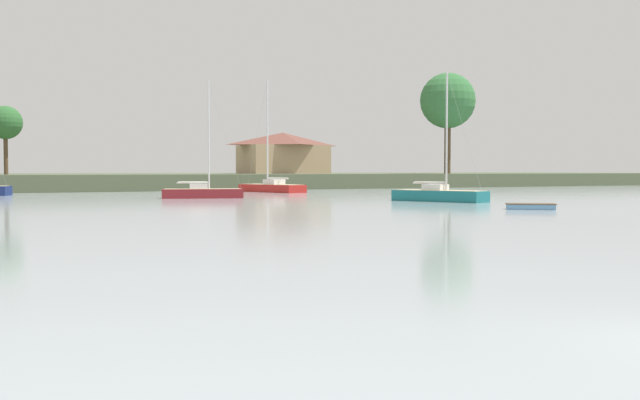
{
  "coord_description": "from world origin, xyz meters",
  "views": [
    {
      "loc": [
        -9.82,
        -6.74,
        2.51
      ],
      "look_at": [
        6.86,
        27.72,
        0.96
      ],
      "focal_mm": 41.76,
      "sensor_mm": 36.0,
      "label": 1
    }
  ],
  "objects": [
    {
      "name": "far_shore_bank",
      "position": [
        0.0,
        103.6,
        0.99
      ],
      "size": [
        214.59,
        47.24,
        1.98
      ],
      "primitive_type": "cube",
      "color": "#4C563D",
      "rests_on": "ground"
    },
    {
      "name": "sailboat_teal",
      "position": [
        24.61,
        42.49,
        0.24
      ],
      "size": [
        5.19,
        7.99,
        10.88
      ],
      "color": "#196B70",
      "rests_on": "ground"
    },
    {
      "name": "sailboat_red",
      "position": [
        22.05,
        71.71,
        0.27
      ],
      "size": [
        5.04,
        9.65,
        13.39
      ],
      "color": "#B2231E",
      "rests_on": "ground"
    },
    {
      "name": "dinghy_skyblue",
      "position": [
        22.92,
        30.02,
        0.13
      ],
      "size": [
        3.32,
        2.98,
        0.52
      ],
      "color": "#669ECC",
      "rests_on": "ground"
    },
    {
      "name": "sailboat_maroon",
      "position": [
        9.57,
        57.35,
        0.24
      ],
      "size": [
        7.33,
        3.57,
        11.04
      ],
      "color": "maroon",
      "rests_on": "ground"
    },
    {
      "name": "shore_tree_inland_b",
      "position": [
        55.59,
        84.77,
        12.73
      ],
      "size": [
        8.23,
        8.23,
        14.96
      ],
      "color": "brown",
      "rests_on": "far_shore_bank"
    },
    {
      "name": "shore_tree_inland_c",
      "position": [
        -4.93,
        88.79,
        8.06
      ],
      "size": [
        3.95,
        3.95,
        8.13
      ],
      "color": "brown",
      "rests_on": "far_shore_bank"
    },
    {
      "name": "cottage_eastern",
      "position": [
        33.89,
        96.32,
        5.16
      ],
      "size": [
        12.91,
        9.18,
        6.15
      ],
      "color": "tan",
      "rests_on": "far_shore_bank"
    }
  ]
}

